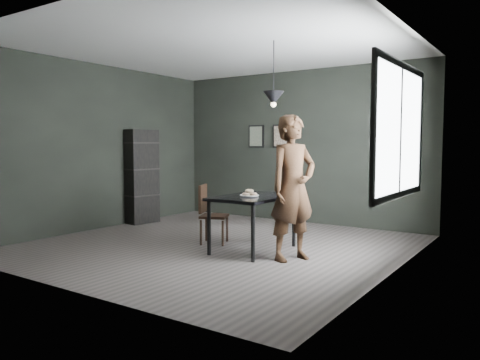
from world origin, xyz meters
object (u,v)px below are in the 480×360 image
Objects in this scene: white_plate at (249,196)px; pendant_lamp at (274,98)px; wood_chair at (209,210)px; woman at (293,188)px; cafe_table at (253,202)px; shelf_unit at (142,176)px.

white_plate is 1.33m from pendant_lamp.
wood_chair is 0.99× the size of pendant_lamp.
pendant_lamp reaches higher than woman.
white_plate is 0.27× the size of wood_chair.
cafe_table is 0.70× the size of shelf_unit.
cafe_table is 1.39× the size of pendant_lamp.
wood_chair is 2.28m from shelf_unit.
woman is 2.11× the size of wood_chair.
white_plate is at bearing -8.88° from shelf_unit.
woman is at bearing -3.70° from white_plate.
woman reaches higher than wood_chair.
woman reaches higher than shelf_unit.
cafe_table is 3.03m from shelf_unit.
cafe_table is 0.66× the size of woman.
pendant_lamp reaches higher than cafe_table.
cafe_table is at bearing -158.20° from pendant_lamp.
pendant_lamp is (0.24, 0.21, 1.29)m from white_plate.
woman is 1.06× the size of shelf_unit.
white_plate is 0.13× the size of shelf_unit.
shelf_unit is (-2.92, 0.77, 0.18)m from cafe_table.
shelf_unit is at bearing 136.80° from wood_chair.
white_plate is (0.01, -0.11, 0.08)m from cafe_table.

